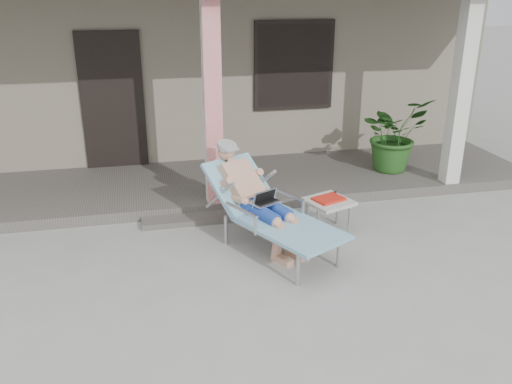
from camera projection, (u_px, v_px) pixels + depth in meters
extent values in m
plane|color=#9E9E99|center=(247.00, 293.00, 5.45)|extent=(60.00, 60.00, 0.00)
cube|color=gray|center=(181.00, 58.00, 10.81)|extent=(10.00, 5.00, 3.00)
cube|color=black|center=(113.00, 101.00, 8.36)|extent=(0.95, 0.06, 2.10)
cube|color=black|center=(294.00, 66.00, 8.78)|extent=(1.20, 0.06, 1.30)
cube|color=black|center=(294.00, 66.00, 8.77)|extent=(1.32, 0.05, 1.42)
cube|color=#605B56|center=(207.00, 184.00, 8.15)|extent=(10.00, 2.00, 0.15)
cube|color=red|center=(213.00, 106.00, 6.87)|extent=(0.22, 0.22, 2.61)
cube|color=silver|center=(460.00, 94.00, 7.58)|extent=(0.22, 0.22, 2.61)
cube|color=#605B56|center=(219.00, 217.00, 7.12)|extent=(2.00, 0.30, 0.07)
cylinder|color=#B7B7BC|center=(298.00, 270.00, 5.52)|extent=(0.04, 0.04, 0.37)
cylinder|color=#B7B7BC|center=(339.00, 252.00, 5.89)|extent=(0.04, 0.04, 0.37)
cylinder|color=#B7B7BC|center=(226.00, 230.00, 6.40)|extent=(0.04, 0.04, 0.37)
cylinder|color=#B7B7BC|center=(265.00, 217.00, 6.77)|extent=(0.04, 0.04, 0.37)
cube|color=#B7B7BC|center=(290.00, 230.00, 5.96)|extent=(1.10, 1.35, 0.03)
cube|color=#7DACC1|center=(290.00, 228.00, 5.95)|extent=(1.20, 1.43, 0.04)
cube|color=#B7B7BC|center=(240.00, 188.00, 6.50)|extent=(0.81, 0.79, 0.49)
cube|color=#7DACC1|center=(240.00, 185.00, 6.49)|extent=(0.93, 0.90, 0.55)
cylinder|color=#9D9D9F|center=(226.00, 145.00, 6.53)|extent=(0.33, 0.33, 0.13)
cube|color=silver|center=(265.00, 202.00, 6.20)|extent=(0.40, 0.36, 0.23)
cube|color=beige|center=(329.00, 202.00, 6.65)|extent=(0.65, 0.65, 0.04)
cylinder|color=#B7B7BC|center=(317.00, 226.00, 6.50)|extent=(0.04, 0.04, 0.38)
cylinder|color=#B7B7BC|center=(349.00, 223.00, 6.58)|extent=(0.04, 0.04, 0.38)
cylinder|color=#B7B7BC|center=(307.00, 212.00, 6.87)|extent=(0.04, 0.04, 0.38)
cylinder|color=#B7B7BC|center=(337.00, 210.00, 6.95)|extent=(0.04, 0.04, 0.38)
cube|color=red|center=(329.00, 199.00, 6.63)|extent=(0.42, 0.37, 0.03)
cube|color=black|center=(325.00, 195.00, 6.76)|extent=(0.34, 0.15, 0.04)
imported|color=#26591E|center=(394.00, 134.00, 8.38)|extent=(1.25, 1.16, 1.14)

